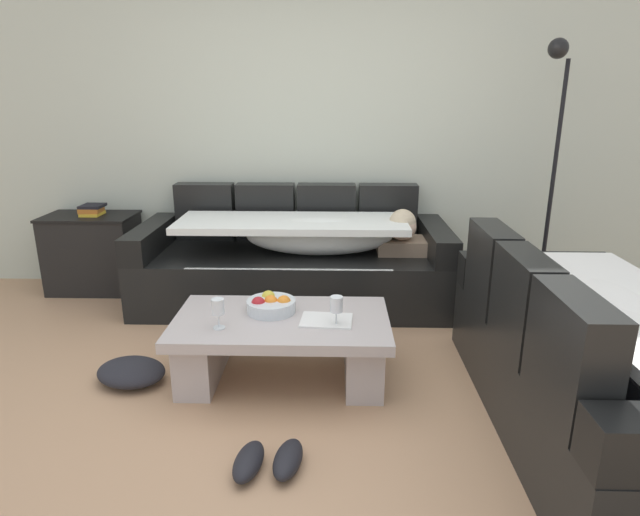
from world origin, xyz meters
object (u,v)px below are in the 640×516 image
floor_lamp (551,159)px  pair_of_shoes (268,460)px  fruit_bowl (271,305)px  open_magazine (326,320)px  wine_glass_near_left (218,308)px  side_cabinet (94,253)px  book_stack_on_cabinet (92,210)px  coffee_table (282,341)px  crumpled_garment (131,372)px  couch_near_window (592,365)px  wine_glass_near_right (336,305)px  couch_along_wall (298,262)px

floor_lamp → pair_of_shoes: bearing=-132.1°
fruit_bowl → open_magazine: fruit_bowl is taller
wine_glass_near_left → floor_lamp: size_ratio=0.09×
wine_glass_near_left → side_cabinet: size_ratio=0.23×
floor_lamp → pair_of_shoes: floor_lamp is taller
book_stack_on_cabinet → fruit_bowl: bearing=-40.0°
coffee_table → floor_lamp: (1.90, 1.31, 0.88)m
wine_glass_near_left → open_magazine: size_ratio=0.59×
coffee_table → crumpled_garment: (-0.86, -0.05, -0.18)m
couch_near_window → coffee_table: bearing=74.6°
wine_glass_near_right → side_cabinet: bearing=142.7°
coffee_table → book_stack_on_cabinet: size_ratio=6.39×
book_stack_on_cabinet → crumpled_garment: size_ratio=0.47×
couch_near_window → book_stack_on_cabinet: couch_near_window is taller
open_magazine → pair_of_shoes: (-0.24, -0.74, -0.34)m
couch_along_wall → coffee_table: couch_along_wall is taller
side_cabinet → pair_of_shoes: side_cabinet is taller
couch_near_window → floor_lamp: (0.37, 1.73, 0.78)m
wine_glass_near_left → pair_of_shoes: (0.33, -0.64, -0.45)m
coffee_table → wine_glass_near_left: wine_glass_near_left is taller
coffee_table → wine_glass_near_right: (0.31, -0.09, 0.26)m
fruit_bowl → wine_glass_near_left: bearing=-136.9°
pair_of_shoes → crumpled_garment: 1.13m
couch_near_window → book_stack_on_cabinet: size_ratio=10.22×
couch_near_window → coffee_table: (-1.53, 0.42, -0.10)m
pair_of_shoes → floor_lamp: bearing=47.9°
fruit_bowl → side_cabinet: (-1.63, 1.34, -0.10)m
coffee_table → crumpled_garment: coffee_table is taller
coffee_table → floor_lamp: size_ratio=0.62×
fruit_bowl → pair_of_shoes: bearing=-84.8°
wine_glass_near_left → book_stack_on_cabinet: 2.09m
coffee_table → wine_glass_near_right: wine_glass_near_right is taller
wine_glass_near_left → side_cabinet: 2.11m
couch_along_wall → coffee_table: bearing=-90.6°
side_cabinet → couch_along_wall: bearing=-7.5°
side_cabinet → fruit_bowl: bearing=-39.5°
fruit_bowl → book_stack_on_cabinet: size_ratio=1.49×
floor_lamp → pair_of_shoes: (-1.89, -2.08, -1.07)m
wine_glass_near_right → floor_lamp: floor_lamp is taller
pair_of_shoes → crumpled_garment: crumpled_garment is taller
wine_glass_near_left → open_magazine: wine_glass_near_left is taller
wine_glass_near_left → side_cabinet: bearing=131.2°
open_magazine → couch_near_window: bearing=-12.3°
couch_along_wall → fruit_bowl: 1.13m
open_magazine → floor_lamp: floor_lamp is taller
couch_along_wall → crumpled_garment: bearing=-124.6°
couch_near_window → crumpled_garment: (-2.39, 0.37, -0.28)m
floor_lamp → crumpled_garment: size_ratio=4.88×
floor_lamp → book_stack_on_cabinet: bearing=177.9°
couch_near_window → floor_lamp: floor_lamp is taller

